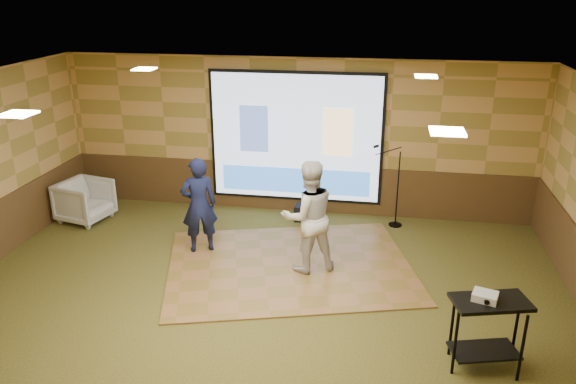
% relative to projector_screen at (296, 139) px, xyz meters
% --- Properties ---
extents(ground, '(9.00, 9.00, 0.00)m').
position_rel_projector_screen_xyz_m(ground, '(0.00, -3.44, -1.47)').
color(ground, '#303618').
rests_on(ground, ground).
extents(room_shell, '(9.04, 7.04, 3.02)m').
position_rel_projector_screen_xyz_m(room_shell, '(0.00, -3.44, 0.62)').
color(room_shell, tan).
rests_on(room_shell, ground).
extents(wainscot_back, '(9.00, 0.04, 0.95)m').
position_rel_projector_screen_xyz_m(wainscot_back, '(0.00, 0.04, -1.00)').
color(wainscot_back, '#4F341A').
rests_on(wainscot_back, ground).
extents(projector_screen, '(3.32, 0.06, 2.52)m').
position_rel_projector_screen_xyz_m(projector_screen, '(0.00, 0.00, 0.00)').
color(projector_screen, black).
rests_on(projector_screen, room_shell).
extents(downlight_nw, '(0.32, 0.32, 0.02)m').
position_rel_projector_screen_xyz_m(downlight_nw, '(-2.20, -1.64, 1.50)').
color(downlight_nw, '#FCE8BD').
rests_on(downlight_nw, room_shell).
extents(downlight_ne, '(0.32, 0.32, 0.02)m').
position_rel_projector_screen_xyz_m(downlight_ne, '(2.20, -1.64, 1.50)').
color(downlight_ne, '#FCE8BD').
rests_on(downlight_ne, room_shell).
extents(downlight_sw, '(0.32, 0.32, 0.02)m').
position_rel_projector_screen_xyz_m(downlight_sw, '(-2.20, -4.94, 1.50)').
color(downlight_sw, '#FCE8BD').
rests_on(downlight_sw, room_shell).
extents(downlight_se, '(0.32, 0.32, 0.02)m').
position_rel_projector_screen_xyz_m(downlight_se, '(2.20, -4.94, 1.50)').
color(downlight_se, '#FCE8BD').
rests_on(downlight_se, room_shell).
extents(dance_floor, '(4.49, 3.86, 0.03)m').
position_rel_projector_screen_xyz_m(dance_floor, '(0.28, -2.32, -1.46)').
color(dance_floor, brown).
rests_on(dance_floor, ground).
extents(player_left, '(0.70, 0.61, 1.62)m').
position_rel_projector_screen_xyz_m(player_left, '(-1.29, -2.02, -0.64)').
color(player_left, '#13183C').
rests_on(player_left, dance_floor).
extents(player_right, '(1.07, 0.98, 1.78)m').
position_rel_projector_screen_xyz_m(player_right, '(0.58, -2.37, -0.56)').
color(player_right, beige).
rests_on(player_right, dance_floor).
extents(av_table, '(0.86, 0.45, 0.91)m').
position_rel_projector_screen_xyz_m(av_table, '(2.93, -4.40, -0.85)').
color(av_table, black).
rests_on(av_table, ground).
extents(projector, '(0.32, 0.29, 0.09)m').
position_rel_projector_screen_xyz_m(projector, '(2.86, -4.40, -0.52)').
color(projector, silver).
rests_on(projector, av_table).
extents(mic_stand, '(0.61, 0.25, 1.55)m').
position_rel_projector_screen_xyz_m(mic_stand, '(1.90, -0.38, -0.98)').
color(mic_stand, black).
rests_on(mic_stand, ground).
extents(banquet_chair, '(1.03, 1.01, 0.78)m').
position_rel_projector_screen_xyz_m(banquet_chair, '(-3.86, -1.12, -1.08)').
color(banquet_chair, gray).
rests_on(banquet_chair, ground).
extents(duffel_bag, '(0.50, 0.34, 0.30)m').
position_rel_projector_screen_xyz_m(duffel_bag, '(0.31, -0.42, -1.33)').
color(duffel_bag, black).
rests_on(duffel_bag, ground).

